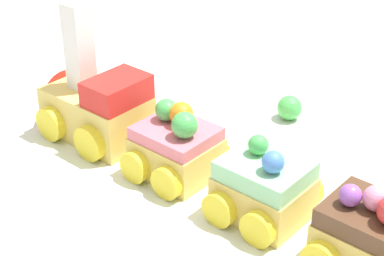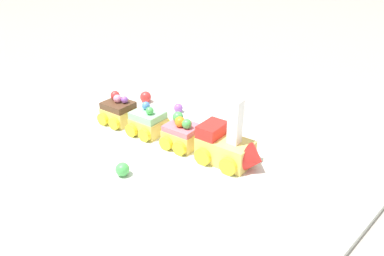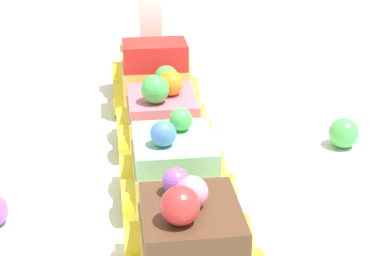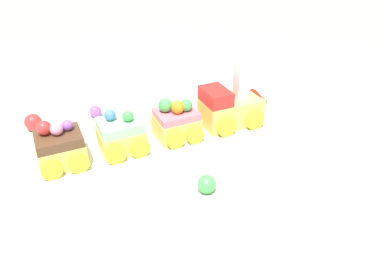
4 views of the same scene
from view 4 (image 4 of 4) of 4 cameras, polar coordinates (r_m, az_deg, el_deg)
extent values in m
plane|color=gray|center=(0.56, -2.13, -4.77)|extent=(10.00, 10.00, 0.00)
cube|color=silver|center=(0.56, -2.14, -4.26)|extent=(0.73, 0.46, 0.01)
cube|color=#EACC66|center=(0.62, 5.90, 2.56)|extent=(0.10, 0.07, 0.04)
cube|color=red|center=(0.60, 3.63, 4.87)|extent=(0.04, 0.06, 0.02)
cone|color=red|center=(0.65, 10.45, 3.85)|extent=(0.03, 0.06, 0.05)
cube|color=white|center=(0.62, 7.41, 5.51)|extent=(0.02, 0.02, 0.02)
cube|color=white|center=(0.61, 7.53, 7.21)|extent=(0.02, 0.02, 0.02)
cube|color=white|center=(0.60, 7.66, 8.96)|extent=(0.02, 0.02, 0.02)
cube|color=white|center=(0.60, 7.79, 10.75)|extent=(0.02, 0.02, 0.02)
cylinder|color=yellow|center=(0.62, 9.55, 1.22)|extent=(0.03, 0.01, 0.03)
cylinder|color=yellow|center=(0.66, 6.41, 3.74)|extent=(0.03, 0.01, 0.03)
cylinder|color=yellow|center=(0.59, 5.27, 0.18)|extent=(0.03, 0.01, 0.03)
cylinder|color=yellow|center=(0.64, 2.34, 2.87)|extent=(0.03, 0.01, 0.03)
cube|color=#EACC66|center=(0.59, -2.38, 0.21)|extent=(0.07, 0.06, 0.03)
cube|color=#E57084|center=(0.58, -2.43, 2.10)|extent=(0.07, 0.06, 0.01)
sphere|color=#4CBC56|center=(0.57, -4.10, 3.49)|extent=(0.02, 0.02, 0.02)
sphere|color=orange|center=(0.56, -2.20, 3.19)|extent=(0.02, 0.02, 0.02)
sphere|color=#4CBC56|center=(0.57, -0.89, 3.50)|extent=(0.02, 0.02, 0.02)
cylinder|color=yellow|center=(0.57, 0.49, -1.10)|extent=(0.03, 0.01, 0.03)
cylinder|color=yellow|center=(0.62, -2.02, 1.64)|extent=(0.03, 0.01, 0.03)
cylinder|color=yellow|center=(0.56, -2.78, -1.89)|extent=(0.03, 0.01, 0.03)
cylinder|color=yellow|center=(0.61, -5.06, 0.96)|extent=(0.03, 0.01, 0.03)
cube|color=#EACC66|center=(0.56, -10.67, -1.69)|extent=(0.07, 0.06, 0.03)
cube|color=#93DBA3|center=(0.55, -10.90, 0.41)|extent=(0.07, 0.06, 0.01)
sphere|color=#4C84E0|center=(0.55, -12.40, 1.95)|extent=(0.02, 0.02, 0.02)
sphere|color=#4CBC56|center=(0.54, -9.76, 1.77)|extent=(0.02, 0.02, 0.02)
cylinder|color=yellow|center=(0.54, -7.96, -3.14)|extent=(0.03, 0.01, 0.03)
cylinder|color=yellow|center=(0.60, -9.84, -0.10)|extent=(0.03, 0.01, 0.03)
cylinder|color=yellow|center=(0.54, -11.53, -3.98)|extent=(0.03, 0.01, 0.03)
cylinder|color=yellow|center=(0.59, -13.11, -0.84)|extent=(0.03, 0.01, 0.03)
cube|color=#EACC66|center=(0.56, -19.27, -3.63)|extent=(0.07, 0.06, 0.03)
cube|color=brown|center=(0.54, -19.68, -1.57)|extent=(0.07, 0.06, 0.01)
sphere|color=red|center=(0.54, -21.64, 0.01)|extent=(0.02, 0.02, 0.02)
sphere|color=pink|center=(0.54, -19.96, -0.15)|extent=(0.02, 0.02, 0.02)
sphere|color=#9956C6|center=(0.54, -18.49, 0.41)|extent=(0.02, 0.02, 0.02)
cylinder|color=yellow|center=(0.53, -16.87, -5.20)|extent=(0.03, 0.01, 0.03)
cylinder|color=yellow|center=(0.58, -17.97, -1.91)|extent=(0.03, 0.01, 0.03)
cylinder|color=yellow|center=(0.53, -20.60, -6.03)|extent=(0.03, 0.01, 0.03)
cylinder|color=yellow|center=(0.58, -21.35, -2.66)|extent=(0.03, 0.01, 0.03)
sphere|color=red|center=(0.66, -23.05, 0.82)|extent=(0.03, 0.03, 0.03)
sphere|color=#4CBC56|center=(0.48, 2.25, -8.54)|extent=(0.02, 0.02, 0.02)
sphere|color=#9956C6|center=(0.67, -14.51, 2.47)|extent=(0.02, 0.02, 0.02)
camera|label=1|loc=(0.81, -36.70, 24.35)|focal=60.00mm
camera|label=2|loc=(0.59, 73.50, 15.69)|focal=35.00mm
camera|label=3|loc=(0.58, -53.21, 9.48)|focal=60.00mm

